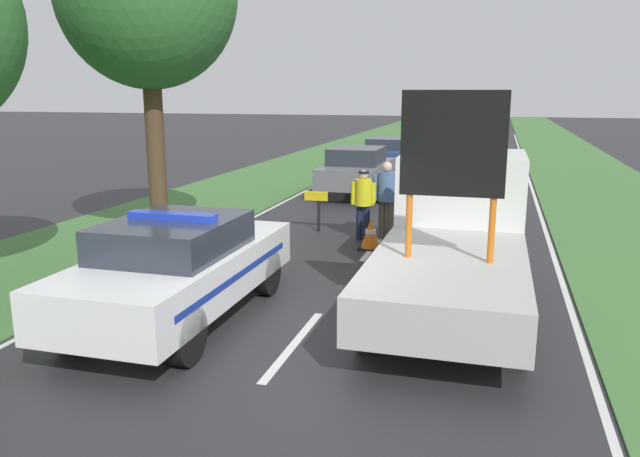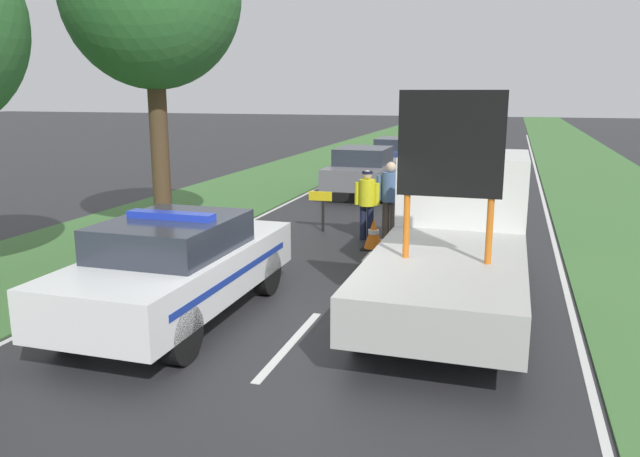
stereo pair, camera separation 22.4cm
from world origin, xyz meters
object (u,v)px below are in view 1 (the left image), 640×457
at_px(traffic_cone_centre_front, 371,234).
at_px(queued_car_suv_grey, 357,170).
at_px(work_truck, 457,228).
at_px(road_barrier, 376,201).
at_px(queued_car_hatch_blue, 389,153).
at_px(traffic_cone_near_police, 253,233).
at_px(traffic_cone_near_truck, 244,254).
at_px(police_officer, 363,199).
at_px(pedestrian_civilian, 387,194).
at_px(police_car, 179,267).

bearing_deg(traffic_cone_centre_front, queued_car_suv_grey, 104.84).
distance_m(work_truck, road_barrier, 4.44).
bearing_deg(queued_car_hatch_blue, traffic_cone_near_police, 87.70).
bearing_deg(work_truck, queued_car_hatch_blue, -77.06).
height_order(traffic_cone_near_truck, queued_car_hatch_blue, queued_car_hatch_blue).
distance_m(traffic_cone_near_truck, queued_car_hatch_blue, 16.21).
distance_m(police_officer, traffic_cone_near_truck, 3.50).
relative_size(road_barrier, queued_car_hatch_blue, 0.83).
xyz_separation_m(traffic_cone_near_truck, queued_car_suv_grey, (0.18, 9.28, 0.52)).
height_order(pedestrian_civilian, queued_car_suv_grey, pedestrian_civilian).
height_order(work_truck, police_officer, work_truck).
bearing_deg(police_car, queued_car_suv_grey, 89.82).
xyz_separation_m(police_car, traffic_cone_centre_front, (1.90, 5.00, -0.49)).
distance_m(police_car, work_truck, 4.61).
relative_size(road_barrier, police_officer, 2.19).
distance_m(police_officer, pedestrian_civilian, 0.55).
xyz_separation_m(police_officer, pedestrian_civilian, (0.50, 0.20, 0.09)).
xyz_separation_m(road_barrier, queued_car_hatch_blue, (-1.85, 12.65, -0.09)).
bearing_deg(queued_car_hatch_blue, traffic_cone_near_truck, 89.78).
bearing_deg(queued_car_hatch_blue, queued_car_suv_grey, 90.94).
bearing_deg(police_car, traffic_cone_near_truck, 93.14).
bearing_deg(traffic_cone_centre_front, traffic_cone_near_police, -170.96).
bearing_deg(road_barrier, queued_car_suv_grey, 100.59).
bearing_deg(traffic_cone_centre_front, traffic_cone_near_truck, -133.44).
height_order(police_car, pedestrian_civilian, pedestrian_civilian).
bearing_deg(work_truck, police_officer, -55.65).
relative_size(traffic_cone_centre_front, queued_car_hatch_blue, 0.16).
xyz_separation_m(traffic_cone_near_police, queued_car_suv_grey, (0.69, 7.52, 0.52)).
bearing_deg(traffic_cone_near_truck, queued_car_hatch_blue, 89.78).
height_order(traffic_cone_centre_front, traffic_cone_near_truck, traffic_cone_centre_front).
xyz_separation_m(pedestrian_civilian, queued_car_suv_grey, (-2.04, 6.11, -0.26)).
xyz_separation_m(work_truck, queued_car_hatch_blue, (-3.96, 16.54, -0.39)).
distance_m(traffic_cone_near_police, queued_car_suv_grey, 7.57).
height_order(road_barrier, traffic_cone_near_truck, road_barrier).
xyz_separation_m(police_car, work_truck, (3.87, 2.48, 0.30)).
height_order(work_truck, traffic_cone_near_truck, work_truck).
height_order(work_truck, pedestrian_civilian, work_truck).
relative_size(police_car, police_officer, 2.92).
bearing_deg(traffic_cone_near_police, queued_car_suv_grey, 84.74).
xyz_separation_m(queued_car_suv_grey, queued_car_hatch_blue, (-0.11, 6.92, -0.07)).
height_order(police_officer, pedestrian_civilian, pedestrian_civilian).
bearing_deg(queued_car_hatch_blue, traffic_cone_centre_front, 98.10).
bearing_deg(work_truck, traffic_cone_near_truck, -5.34).
bearing_deg(police_officer, traffic_cone_centre_front, 124.70).
xyz_separation_m(police_officer, traffic_cone_near_police, (-2.24, -1.21, -0.69)).
relative_size(police_officer, traffic_cone_near_police, 2.91).
bearing_deg(work_truck, road_barrier, -62.01).
xyz_separation_m(traffic_cone_near_police, traffic_cone_near_truck, (0.52, -1.77, 0.00)).
distance_m(road_barrier, traffic_cone_centre_front, 1.46).
distance_m(pedestrian_civilian, traffic_cone_near_truck, 3.95).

